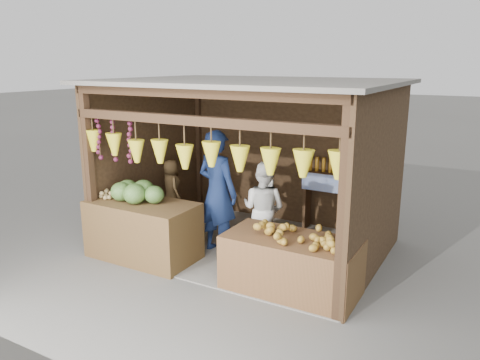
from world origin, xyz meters
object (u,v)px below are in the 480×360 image
Objects in this scene: man_standing at (218,193)px; vendor_seated at (171,187)px; counter_left at (143,230)px; woman_standing at (264,209)px; counter_right at (291,265)px.

vendor_seated is at bearing -11.59° from man_standing.
woman_standing is at bearing 34.04° from counter_left.
counter_right is 1.77× the size of vendor_seated.
counter_right is 3.03m from vendor_seated.
man_standing is at bearing 25.59° from woman_standing.
counter_left is at bearing 35.61° from woman_standing.
woman_standing is (1.52, 1.03, 0.29)m from counter_left.
woman_standing is (0.65, 0.29, -0.24)m from man_standing.
woman_standing is at bearing -146.80° from man_standing.
vendor_seated is at bearing -4.13° from woman_standing.
man_standing is 1.37m from vendor_seated.
vendor_seated is (-2.78, 1.13, 0.41)m from counter_right.
counter_left is 2.40m from counter_right.
woman_standing is 1.50× the size of vendor_seated.
counter_right is at bearing 134.47° from woman_standing.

